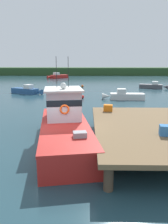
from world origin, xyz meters
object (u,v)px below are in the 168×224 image
moored_boat_mid_harbor (153,86)px  moored_boat_off_the_point (58,76)px  moored_boat_far_right (124,96)px  mooring_buoy_spare_mooring (119,91)px  mooring_buoy_channel_marker (82,97)px  moored_boat_outer_mooring (27,90)px  mooring_buoy_outer (82,86)px  crate_single_far (108,108)px  main_fishing_boat (64,124)px  crate_stack_mid_dock (166,130)px

moored_boat_mid_harbor → moored_boat_off_the_point: (-19.23, 21.48, 0.14)m
moored_boat_mid_harbor → moored_boat_far_right: size_ratio=0.93×
moored_boat_far_right → mooring_buoy_spare_mooring: bearing=88.2°
mooring_buoy_spare_mooring → mooring_buoy_channel_marker: bearing=-134.7°
moored_boat_outer_mooring → mooring_buoy_outer: (7.77, 7.61, -0.22)m
moored_boat_mid_harbor → mooring_buoy_channel_marker: moored_boat_mid_harbor is taller
moored_boat_mid_harbor → moored_boat_far_right: (-6.63, -10.86, 0.03)m
crate_single_far → mooring_buoy_outer: (-2.41, 23.67, -1.20)m
mooring_buoy_spare_mooring → mooring_buoy_outer: 8.47m
crate_single_far → moored_boat_mid_harbor: (9.62, 22.32, -1.01)m
moored_boat_off_the_point → moored_boat_outer_mooring: size_ratio=1.06×
moored_boat_far_right → mooring_buoy_outer: bearing=113.9°
main_fishing_boat → crate_stack_mid_dock: size_ratio=16.61×
moored_boat_far_right → crate_single_far: bearing=-104.6°
main_fishing_boat → mooring_buoy_spare_mooring: (5.89, 19.90, -0.76)m
crate_stack_mid_dock → moored_boat_far_right: crate_stack_mid_dock is taller
crate_stack_mid_dock → moored_boat_off_the_point: 50.12m
main_fishing_boat → crate_single_far: 3.78m
moored_boat_mid_harbor → moored_boat_off_the_point: bearing=131.8°
moored_boat_outer_mooring → moored_boat_mid_harbor: bearing=17.6°
crate_single_far → mooring_buoy_outer: bearing=95.8°
moored_boat_outer_mooring → mooring_buoy_outer: size_ratio=11.35×
crate_stack_mid_dock → mooring_buoy_channel_marker: bearing=104.4°
moored_boat_far_right → moored_boat_off_the_point: bearing=111.3°
mooring_buoy_outer → moored_boat_mid_harbor: bearing=-6.4°
moored_boat_mid_harbor → mooring_buoy_channel_marker: bearing=-138.6°
main_fishing_boat → mooring_buoy_spare_mooring: bearing=73.5°
main_fishing_boat → crate_stack_mid_dock: bearing=-24.8°
mooring_buoy_spare_mooring → mooring_buoy_outer: (-5.59, 6.36, -0.03)m
crate_stack_mid_dock → moored_boat_far_right: bearing=87.3°
moored_boat_far_right → mooring_buoy_outer: (-5.41, 12.21, -0.22)m
moored_boat_off_the_point → mooring_buoy_spare_mooring: size_ratio=10.62×
crate_single_far → mooring_buoy_outer: size_ratio=1.35×
crate_single_far → mooring_buoy_spare_mooring: size_ratio=1.20×
moored_boat_far_right → crate_stack_mid_dock: bearing=-92.7°
moored_boat_outer_mooring → mooring_buoy_channel_marker: 9.06m
mooring_buoy_spare_mooring → moored_boat_outer_mooring: bearing=-174.6°
moored_boat_mid_harbor → mooring_buoy_outer: (-12.03, 1.35, -0.19)m
moored_boat_outer_mooring → mooring_buoy_channel_marker: (8.09, -4.07, -0.23)m
moored_boat_off_the_point → moored_boat_outer_mooring: 27.75m
moored_boat_off_the_point → moored_boat_far_right: 34.71m
crate_stack_mid_dock → main_fishing_boat: bearing=155.2°
moored_boat_outer_mooring → moored_boat_far_right: moored_boat_outer_mooring is taller
crate_single_far → moored_boat_off_the_point: 44.85m
moored_boat_far_right → mooring_buoy_spare_mooring: (0.18, 5.85, -0.19)m
crate_single_far → mooring_buoy_spare_mooring: (3.18, 17.31, -1.17)m
crate_single_far → crate_stack_mid_dock: bearing=-65.4°
crate_single_far → mooring_buoy_channel_marker: crate_single_far is taller
moored_boat_mid_harbor → moored_boat_outer_mooring: (-19.80, -6.27, 0.03)m
crate_stack_mid_dock → mooring_buoy_spare_mooring: (0.94, 22.19, -1.19)m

